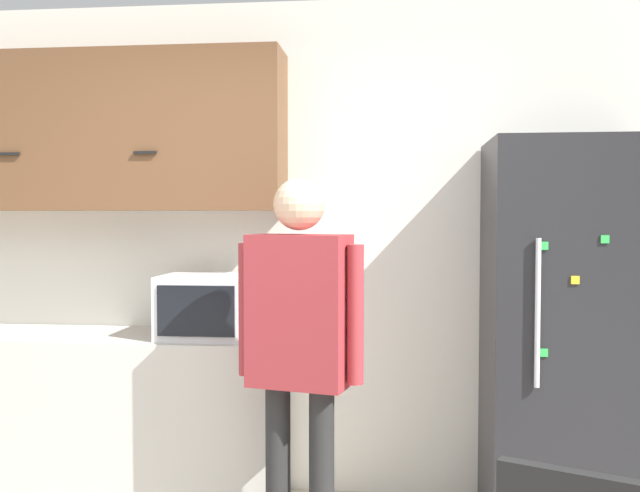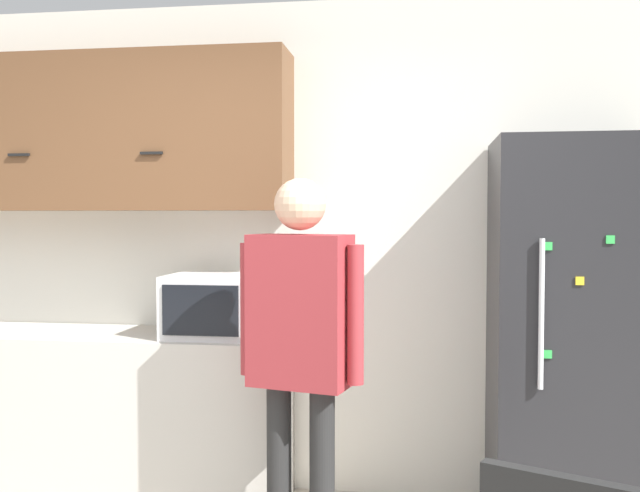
% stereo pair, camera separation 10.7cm
% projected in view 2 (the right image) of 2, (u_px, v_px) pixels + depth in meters
% --- Properties ---
extents(back_wall, '(6.00, 0.06, 2.70)m').
position_uv_depth(back_wall, '(312.00, 248.00, 3.96)').
color(back_wall, silver).
rests_on(back_wall, ground_plane).
extents(counter, '(2.10, 0.57, 0.90)m').
position_uv_depth(counter, '(94.00, 415.00, 3.85)').
color(counter, '#BCB7AD').
rests_on(counter, ground_plane).
extents(upper_cabinets, '(2.10, 0.36, 0.84)m').
position_uv_depth(upper_cabinets, '(100.00, 134.00, 3.90)').
color(upper_cabinets, brown).
extents(microwave, '(0.55, 0.41, 0.32)m').
position_uv_depth(microwave, '(221.00, 306.00, 3.69)').
color(microwave, white).
rests_on(microwave, counter).
extents(person, '(0.56, 0.31, 1.69)m').
position_uv_depth(person, '(300.00, 331.00, 3.08)').
color(person, black).
rests_on(person, ground_plane).
extents(refrigerator, '(0.79, 0.67, 1.90)m').
position_uv_depth(refrigerator, '(576.00, 337.00, 3.43)').
color(refrigerator, '#232326').
rests_on(refrigerator, ground_plane).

